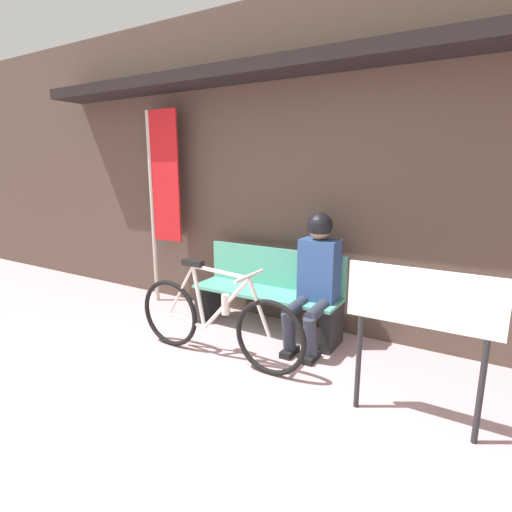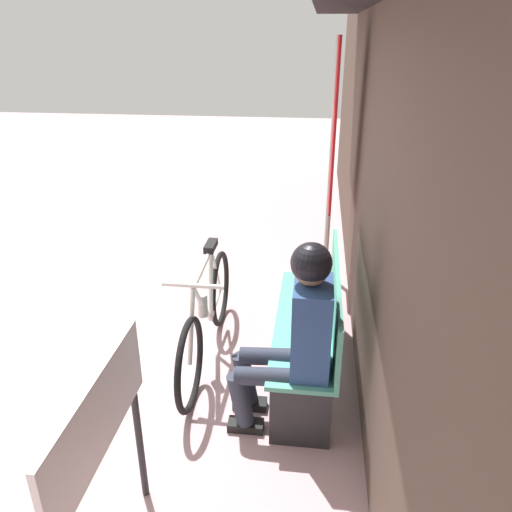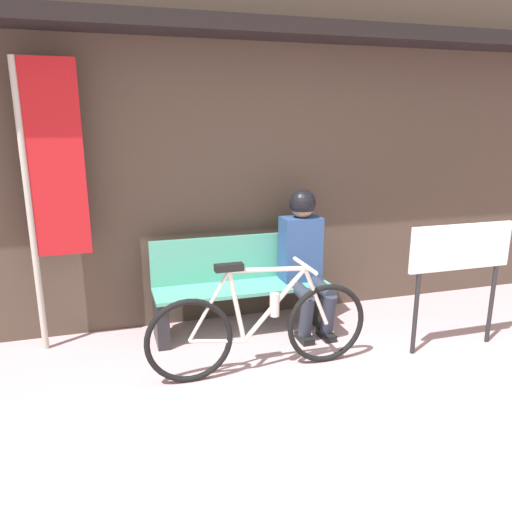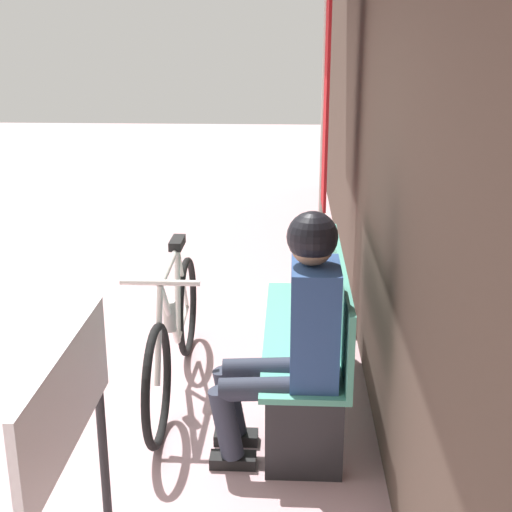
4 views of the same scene
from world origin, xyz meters
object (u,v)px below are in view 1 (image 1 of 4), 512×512
(person_seated, at_px, (315,272))
(park_bench_near, at_px, (268,294))
(bicycle, at_px, (216,320))
(signboard, at_px, (421,310))
(banner_pole, at_px, (161,188))

(person_seated, bearing_deg, park_bench_near, 169.68)
(park_bench_near, distance_m, person_seated, 0.64)
(bicycle, distance_m, signboard, 1.66)
(park_bench_near, relative_size, person_seated, 1.23)
(person_seated, relative_size, banner_pole, 0.55)
(park_bench_near, relative_size, bicycle, 0.90)
(park_bench_near, distance_m, signboard, 1.80)
(park_bench_near, relative_size, banner_pole, 0.67)
(person_seated, xyz_separation_m, signboard, (1.00, -0.75, 0.07))
(signboard, bearing_deg, person_seated, 142.96)
(park_bench_near, bearing_deg, banner_pole, 176.01)
(park_bench_near, height_order, signboard, signboard)
(bicycle, distance_m, banner_pole, 1.95)
(park_bench_near, height_order, banner_pole, banner_pole)
(bicycle, bearing_deg, banner_pole, 147.98)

